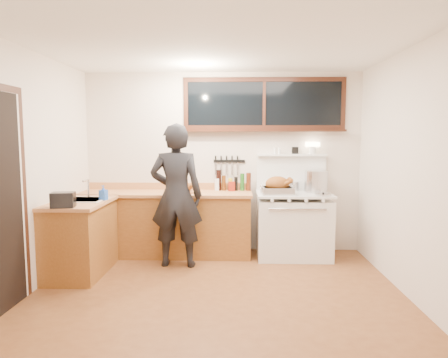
{
  "coord_description": "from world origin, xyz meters",
  "views": [
    {
      "loc": [
        0.21,
        -4.1,
        1.67
      ],
      "look_at": [
        0.05,
        0.85,
        1.15
      ],
      "focal_mm": 32.0,
      "sensor_mm": 36.0,
      "label": 1
    }
  ],
  "objects_px": {
    "vintage_stove": "(293,223)",
    "cutting_board": "(185,189)",
    "roast_turkey": "(278,187)",
    "man": "(176,196)"
  },
  "relations": [
    {
      "from": "cutting_board",
      "to": "roast_turkey",
      "type": "xyz_separation_m",
      "value": [
        1.27,
        -0.12,
        0.05
      ]
    },
    {
      "from": "vintage_stove",
      "to": "roast_turkey",
      "type": "relative_size",
      "value": 3.47
    },
    {
      "from": "cutting_board",
      "to": "roast_turkey",
      "type": "relative_size",
      "value": 0.98
    },
    {
      "from": "roast_turkey",
      "to": "cutting_board",
      "type": "bearing_deg",
      "value": 174.64
    },
    {
      "from": "vintage_stove",
      "to": "man",
      "type": "distance_m",
      "value": 1.7
    },
    {
      "from": "cutting_board",
      "to": "roast_turkey",
      "type": "height_order",
      "value": "roast_turkey"
    },
    {
      "from": "cutting_board",
      "to": "roast_turkey",
      "type": "bearing_deg",
      "value": -5.36
    },
    {
      "from": "cutting_board",
      "to": "roast_turkey",
      "type": "distance_m",
      "value": 1.28
    },
    {
      "from": "vintage_stove",
      "to": "cutting_board",
      "type": "xyz_separation_m",
      "value": [
        -1.51,
        -0.02,
        0.49
      ]
    },
    {
      "from": "vintage_stove",
      "to": "cutting_board",
      "type": "bearing_deg",
      "value": -179.37
    }
  ]
}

